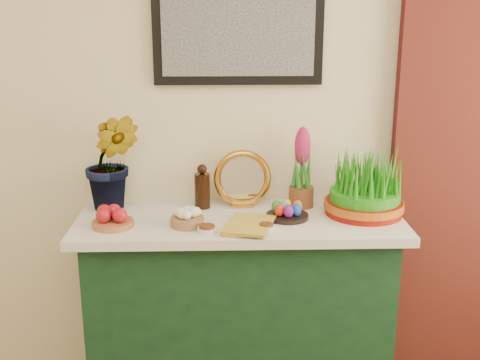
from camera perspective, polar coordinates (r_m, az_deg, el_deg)
name	(u,v)px	position (r m, az deg, el deg)	size (l,w,h in m)	color
room	(257,75)	(0.56, 1.65, 9.92)	(4.50, 4.54, 2.72)	brown
sideboard	(240,314)	(2.79, -0.03, -12.54)	(1.30, 0.45, 0.85)	#163D1D
tablecloth	(240,221)	(2.60, -0.03, -3.92)	(1.40, 0.55, 0.04)	silver
hyacinth_green	(111,146)	(2.68, -12.12, 3.16)	(0.29, 0.25, 0.58)	#2E7B24
apple_bowl	(113,218)	(2.53, -11.98, -3.56)	(0.20, 0.20, 0.09)	#A95C36
garlic_basket	(187,218)	(2.49, -5.03, -3.65)	(0.18, 0.18, 0.08)	#9A673E
vinegar_cruet	(202,189)	(2.69, -3.60, -0.82)	(0.07, 0.07, 0.20)	black
mirror	(242,179)	(2.70, 0.23, 0.07)	(0.26, 0.08, 0.26)	gold
book	(228,223)	(2.48, -1.17, -4.07)	(0.16, 0.24, 0.03)	gold
spice_dish_left	(207,229)	(2.42, -3.15, -4.67)	(0.08, 0.08, 0.03)	silver
spice_dish_right	(266,227)	(2.45, 2.51, -4.47)	(0.07, 0.07, 0.03)	silver
egg_plate	(287,212)	(2.58, 4.49, -3.01)	(0.22, 0.22, 0.07)	black
hyacinth_pink	(302,171)	(2.70, 5.88, 0.83)	(0.11, 0.11, 0.37)	brown
wheatgrass_sabzeh	(365,186)	(2.65, 11.75, -0.61)	(0.35, 0.35, 0.28)	maroon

